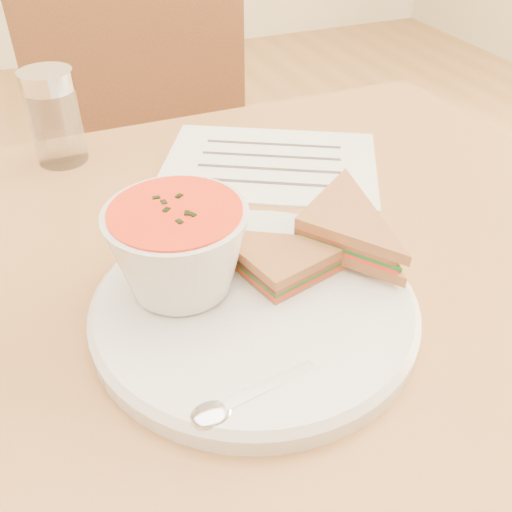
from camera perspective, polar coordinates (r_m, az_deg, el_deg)
name	(u,v)px	position (r m, az deg, el deg)	size (l,w,h in m)	color
dining_table	(211,471)	(0.87, -4.52, -20.68)	(1.00, 0.70, 0.75)	brown
chair_far	(136,236)	(1.11, -11.88, 1.99)	(0.42, 0.42, 0.95)	brown
plate	(254,308)	(0.52, -0.17, -5.20)	(0.29, 0.29, 0.02)	white
soup_bowl	(179,253)	(0.50, -7.69, 0.31)	(0.12, 0.12, 0.09)	white
sandwich_half_a	(276,297)	(0.49, 1.96, -4.17)	(0.10, 0.10, 0.03)	#A36739
sandwich_half_b	(294,234)	(0.54, 3.81, 2.24)	(0.11, 0.11, 0.04)	#A36739
spoon	(266,387)	(0.44, 1.04, -13.00)	(0.16, 0.03, 0.01)	silver
paper_menu	(270,163)	(0.75, 1.40, 9.24)	(0.27, 0.20, 0.00)	white
condiment_shaker	(55,117)	(0.78, -19.50, 12.93)	(0.07, 0.07, 0.12)	silver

